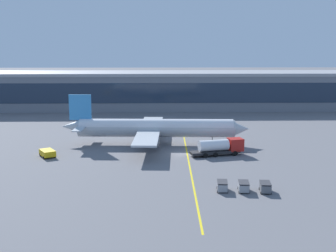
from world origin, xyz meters
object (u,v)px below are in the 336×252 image
baggage_cart_0 (222,186)px  baggage_cart_2 (265,187)px  main_airliner (155,128)px  fuel_tanker (220,147)px  pushback_tug (47,153)px  baggage_cart_1 (244,186)px

baggage_cart_0 → baggage_cart_2: 6.40m
main_airliner → fuel_tanker: size_ratio=3.74×
baggage_cart_2 → pushback_tug: bearing=150.0°
pushback_tug → baggage_cart_2: baggage_cart_2 is taller
pushback_tug → baggage_cart_1: 40.78m
main_airliner → baggage_cart_0: bearing=-72.0°
fuel_tanker → baggage_cart_2: size_ratio=3.95×
fuel_tanker → baggage_cart_0: (-2.78, -21.62, -0.96)m
fuel_tanker → baggage_cart_1: bearing=-89.0°
main_airliner → baggage_cart_2: size_ratio=14.80×
baggage_cart_0 → baggage_cart_2: size_ratio=1.00×
main_airliner → baggage_cart_1: (13.49, -32.07, -2.93)m
baggage_cart_0 → baggage_cart_1: bearing=-6.3°
pushback_tug → baggage_cart_2: bearing=-30.0°
main_airliner → fuel_tanker: main_airliner is taller
baggage_cart_1 → baggage_cart_2: size_ratio=1.00×
main_airliner → fuel_tanker: (13.09, -10.09, -1.97)m
main_airliner → baggage_cart_1: 34.91m
fuel_tanker → baggage_cart_0: size_ratio=3.95×
baggage_cart_0 → main_airliner: bearing=108.0°
fuel_tanker → baggage_cart_0: 21.82m
baggage_cart_1 → baggage_cart_0: bearing=173.7°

